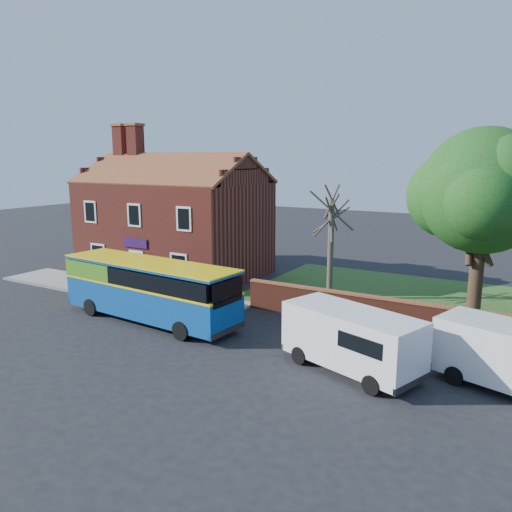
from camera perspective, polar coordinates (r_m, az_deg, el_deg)
The scene contains 10 objects.
ground at distance 23.94m, azimuth -13.40°, elevation -9.21°, with size 120.00×120.00×0.00m, color black.
pavement at distance 32.54m, azimuth -15.47°, elevation -3.75°, with size 18.00×3.50×0.12m, color gray.
kerb at distance 31.39m, azimuth -17.75°, elevation -4.41°, with size 18.00×0.15×0.14m, color slate.
grass_strip at distance 30.40m, azimuth 23.95°, elevation -5.45°, with size 26.00×12.00×0.04m, color #426B28.
shop_building at distance 36.07m, azimuth -9.29°, elevation 3.38°, with size 12.30×8.13×10.50m.
boundary_wall at distance 24.45m, azimuth 22.51°, elevation -7.33°, with size 22.00×0.38×1.60m.
bus at distance 26.11m, azimuth -12.57°, elevation -3.43°, with size 10.28×3.36×3.08m.
van_near at distance 19.92m, azimuth 10.91°, elevation -9.17°, with size 5.95×3.91×2.43m.
large_tree at distance 27.72m, azimuth 24.73°, elevation 6.37°, with size 7.99×6.32×9.75m.
bare_tree at distance 29.19m, azimuth 8.53°, elevation 1.33°, with size 2.40×2.86×6.40m.
Camera 1 is at (15.64, -16.15, 8.22)m, focal length 35.00 mm.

